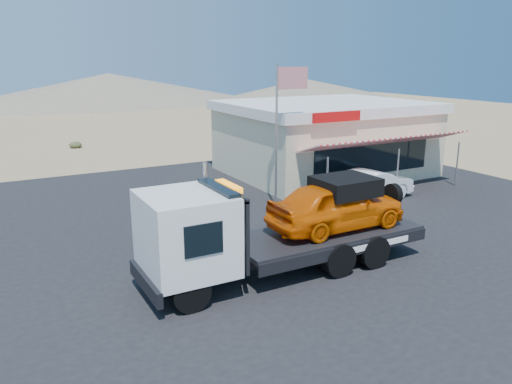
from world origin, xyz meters
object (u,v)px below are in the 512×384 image
Objects in this scene: tow_truck at (281,222)px; jerky_store at (324,137)px; flagpole at (281,119)px; white_sedan at (372,185)px.

tow_truck is 0.84× the size of jerky_store.
white_sedan is at bearing -17.27° from flagpole.
tow_truck is 8.96m from white_sedan.
jerky_store is (1.52, 5.73, 1.27)m from white_sedan.
jerky_store is (9.16, 10.34, 0.42)m from tow_truck.
jerky_store is 1.73× the size of flagpole.
flagpole reaches higher than jerky_store.
flagpole is at bearing 58.52° from tow_truck.
tow_truck is at bearing 111.65° from white_sedan.
jerky_store reaches higher than white_sedan.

